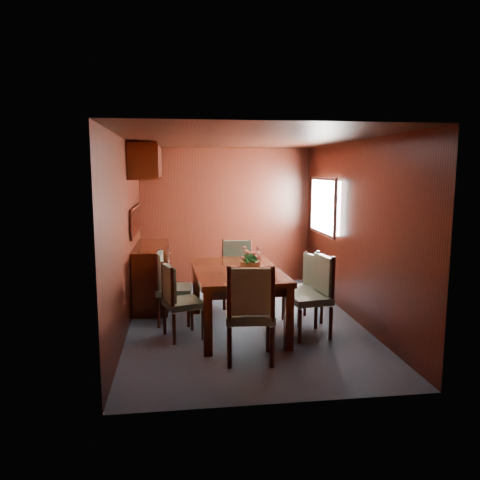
{
  "coord_description": "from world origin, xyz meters",
  "views": [
    {
      "loc": [
        -0.85,
        -5.98,
        2.01
      ],
      "look_at": [
        0.0,
        0.37,
        1.05
      ],
      "focal_mm": 35.0,
      "sensor_mm": 36.0,
      "label": 1
    }
  ],
  "objects": [
    {
      "name": "chair_left_near",
      "position": [
        -0.87,
        -0.51,
        0.51
      ],
      "size": [
        0.53,
        0.54,
        0.92
      ],
      "rotation": [
        0.0,
        0.0,
        -1.25
      ],
      "color": "black",
      "rests_on": "ground"
    },
    {
      "name": "flower_centerpiece",
      "position": [
        0.05,
        -0.22,
        0.92
      ],
      "size": [
        0.28,
        0.28,
        0.28
      ],
      "color": "#AF6235",
      "rests_on": "dining_table"
    },
    {
      "name": "ground",
      "position": [
        0.0,
        0.0,
        0.0
      ],
      "size": [
        4.5,
        4.5,
        0.0
      ],
      "primitive_type": "plane",
      "color": "#303642",
      "rests_on": "ground"
    },
    {
      "name": "chair_left_far",
      "position": [
        -0.99,
        0.09,
        0.54
      ],
      "size": [
        0.46,
        0.48,
        0.97
      ],
      "rotation": [
        0.0,
        0.0,
        -1.63
      ],
      "color": "black",
      "rests_on": "ground"
    },
    {
      "name": "chair_foot",
      "position": [
        0.02,
        0.81,
        0.54
      ],
      "size": [
        0.5,
        0.48,
        0.98
      ],
      "rotation": [
        0.0,
        0.0,
        3.05
      ],
      "color": "black",
      "rests_on": "ground"
    },
    {
      "name": "chair_right_near",
      "position": [
        0.78,
        -0.63,
        0.56
      ],
      "size": [
        0.52,
        0.54,
        1.01
      ],
      "rotation": [
        0.0,
        0.0,
        1.71
      ],
      "color": "black",
      "rests_on": "ground"
    },
    {
      "name": "room_shell",
      "position": [
        -0.1,
        0.33,
        1.63
      ],
      "size": [
        3.06,
        4.52,
        2.41
      ],
      "color": "black",
      "rests_on": "ground"
    },
    {
      "name": "chair_right_far",
      "position": [
        0.84,
        -0.08,
        0.51
      ],
      "size": [
        0.54,
        0.55,
        0.91
      ],
      "rotation": [
        0.0,
        0.0,
        1.92
      ],
      "color": "black",
      "rests_on": "ground"
    },
    {
      "name": "chair_head",
      "position": [
        -0.12,
        -1.35,
        0.59
      ],
      "size": [
        0.55,
        0.53,
        1.06
      ],
      "rotation": [
        0.0,
        0.0,
        -0.1
      ],
      "color": "black",
      "rests_on": "ground"
    },
    {
      "name": "dining_table",
      "position": [
        -0.13,
        -0.3,
        0.68
      ],
      "size": [
        1.12,
        1.72,
        0.79
      ],
      "rotation": [
        0.0,
        0.0,
        0.04
      ],
      "color": "black",
      "rests_on": "ground"
    },
    {
      "name": "sideboard",
      "position": [
        -1.25,
        1.0,
        0.45
      ],
      "size": [
        0.48,
        1.4,
        0.9
      ],
      "primitive_type": "cube",
      "color": "black",
      "rests_on": "ground"
    }
  ]
}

